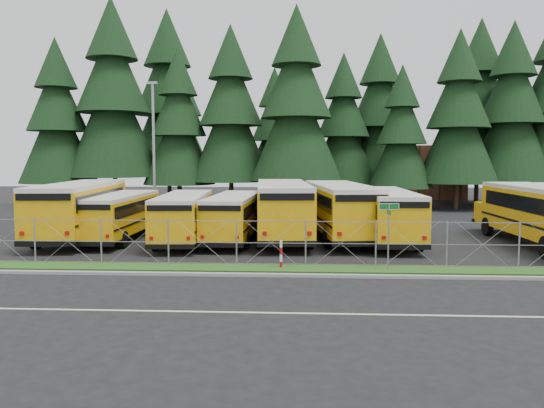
{
  "coord_description": "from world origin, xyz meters",
  "views": [
    {
      "loc": [
        -1.23,
        -23.64,
        4.7
      ],
      "look_at": [
        -2.73,
        4.0,
        2.25
      ],
      "focal_mm": 35.0,
      "sensor_mm": 36.0,
      "label": 1
    }
  ],
  "objects": [
    {
      "name": "bus_5",
      "position": [
        0.99,
        6.95,
        1.58
      ],
      "size": [
        4.26,
        12.33,
        3.17
      ],
      "primitive_type": null,
      "rotation": [
        0.0,
        0.0,
        0.12
      ],
      "color": "orange",
      "rests_on": "ground"
    },
    {
      "name": "bus_2",
      "position": [
        -7.67,
        5.35,
        1.33
      ],
      "size": [
        3.07,
        10.28,
        2.66
      ],
      "primitive_type": null,
      "rotation": [
        0.0,
        0.0,
        0.07
      ],
      "color": "orange",
      "rests_on": "ground"
    },
    {
      "name": "conifer_3",
      "position": [
        -7.68,
        25.34,
        8.4
      ],
      "size": [
        7.6,
        7.6,
        16.81
      ],
      "primitive_type": null,
      "color": "black",
      "rests_on": "ground"
    },
    {
      "name": "bus_3",
      "position": [
        -4.94,
        5.86,
        1.3
      ],
      "size": [
        2.66,
        9.98,
        2.6
      ],
      "primitive_type": null,
      "rotation": [
        0.0,
        0.0,
        -0.03
      ],
      "color": "orange",
      "rests_on": "ground"
    },
    {
      "name": "conifer_0",
      "position": [
        -23.83,
        24.83,
        7.86
      ],
      "size": [
        7.11,
        7.11,
        15.72
      ],
      "primitive_type": null,
      "color": "black",
      "rests_on": "ground"
    },
    {
      "name": "conifer_4",
      "position": [
        -1.65,
        23.44,
        8.98
      ],
      "size": [
        8.12,
        8.12,
        17.96
      ],
      "primitive_type": null,
      "color": "black",
      "rests_on": "ground"
    },
    {
      "name": "grass_verge",
      "position": [
        0.0,
        -1.7,
        0.03
      ],
      "size": [
        50.0,
        1.4,
        0.06
      ],
      "primitive_type": "cube",
      "color": "#1C4714",
      "rests_on": "ground"
    },
    {
      "name": "bus_0",
      "position": [
        -13.88,
        6.24,
        1.61
      ],
      "size": [
        4.07,
        12.54,
        3.23
      ],
      "primitive_type": null,
      "rotation": [
        0.0,
        0.0,
        0.1
      ],
      "color": "orange",
      "rests_on": "ground"
    },
    {
      "name": "chainlink_fence",
      "position": [
        0.0,
        -1.0,
        1.0
      ],
      "size": [
        44.0,
        0.1,
        2.0
      ],
      "primitive_type": null,
      "color": "#94969C",
      "rests_on": "ground"
    },
    {
      "name": "conifer_1",
      "position": [
        -18.81,
        25.69,
        9.78
      ],
      "size": [
        8.84,
        8.84,
        19.55
      ],
      "primitive_type": null,
      "color": "black",
      "rests_on": "ground"
    },
    {
      "name": "ground",
      "position": [
        0.0,
        0.0,
        0.0
      ],
      "size": [
        120.0,
        120.0,
        0.0
      ],
      "primitive_type": "plane",
      "color": "black",
      "rests_on": "ground"
    },
    {
      "name": "bus_4",
      "position": [
        -2.28,
        6.81,
        1.62
      ],
      "size": [
        3.83,
        12.57,
        3.25
      ],
      "primitive_type": null,
      "rotation": [
        0.0,
        0.0,
        0.07
      ],
      "color": "orange",
      "rests_on": "ground"
    },
    {
      "name": "conifer_11",
      "position": [
        -4.07,
        33.99,
        7.18
      ],
      "size": [
        6.49,
        6.49,
        14.36
      ],
      "primitive_type": null,
      "color": "black",
      "rests_on": "ground"
    },
    {
      "name": "conifer_12",
      "position": [
        6.7,
        30.96,
        8.54
      ],
      "size": [
        7.72,
        7.72,
        17.07
      ],
      "primitive_type": null,
      "color": "black",
      "rests_on": "ground"
    },
    {
      "name": "conifer_10",
      "position": [
        -15.24,
        32.18,
        10.07
      ],
      "size": [
        9.11,
        9.11,
        20.14
      ],
      "primitive_type": null,
      "color": "black",
      "rests_on": "ground"
    },
    {
      "name": "brick_building",
      "position": [
        6.0,
        40.0,
        3.0
      ],
      "size": [
        22.0,
        10.0,
        6.0
      ],
      "primitive_type": "cube",
      "color": "brown",
      "rests_on": "ground"
    },
    {
      "name": "light_standard",
      "position": [
        -11.97,
        14.77,
        5.5
      ],
      "size": [
        0.7,
        0.35,
        10.14
      ],
      "color": "#94969C",
      "rests_on": "ground"
    },
    {
      "name": "conifer_13",
      "position": [
        16.59,
        31.05,
        9.24
      ],
      "size": [
        8.36,
        8.36,
        18.48
      ],
      "primitive_type": null,
      "color": "black",
      "rests_on": "ground"
    },
    {
      "name": "conifer_5",
      "position": [
        2.85,
        28.33,
        7.36
      ],
      "size": [
        6.66,
        6.66,
        14.72
      ],
      "primitive_type": null,
      "color": "black",
      "rests_on": "ground"
    },
    {
      "name": "bus_1",
      "position": [
        -11.42,
        5.88,
        1.31
      ],
      "size": [
        2.37,
        9.98,
        2.61
      ],
      "primitive_type": null,
      "rotation": [
        0.0,
        0.0,
        0.0
      ],
      "color": "orange",
      "rests_on": "ground"
    },
    {
      "name": "conifer_8",
      "position": [
        18.2,
        26.95,
        8.6
      ],
      "size": [
        7.78,
        7.78,
        17.2
      ],
      "primitive_type": null,
      "color": "black",
      "rests_on": "ground"
    },
    {
      "name": "striped_bollard",
      "position": [
        -2.05,
        -1.55,
        0.6
      ],
      "size": [
        0.11,
        0.11,
        1.2
      ],
      "primitive_type": "cylinder",
      "color": "#B20C0C",
      "rests_on": "ground"
    },
    {
      "name": "road_lane_line",
      "position": [
        0.0,
        -8.0,
        0.01
      ],
      "size": [
        50.0,
        0.12,
        0.01
      ],
      "primitive_type": "cube",
      "color": "beige",
      "rests_on": "ground"
    },
    {
      "name": "conifer_2",
      "position": [
        -12.58,
        25.41,
        7.38
      ],
      "size": [
        6.68,
        6.68,
        14.77
      ],
      "primitive_type": null,
      "color": "black",
      "rests_on": "ground"
    },
    {
      "name": "street_sign",
      "position": [
        2.41,
        -1.74,
        2.03
      ],
      "size": [
        0.84,
        0.55,
        2.81
      ],
      "color": "#94969C",
      "rests_on": "ground"
    },
    {
      "name": "conifer_6",
      "position": [
        7.87,
        25.25,
        6.51
      ],
      "size": [
        5.89,
        5.89,
        13.03
      ],
      "primitive_type": null,
      "color": "black",
      "rests_on": "ground"
    },
    {
      "name": "conifer_7",
      "position": [
        12.91,
        25.3,
        8.07
      ],
      "size": [
        7.3,
        7.3,
        16.15
      ],
      "primitive_type": null,
      "color": "black",
      "rests_on": "ground"
    },
    {
      "name": "curb",
      "position": [
        0.0,
        -3.1,
        0.06
      ],
      "size": [
        50.0,
        0.25,
        0.12
      ],
      "primitive_type": "cube",
      "color": "gray",
      "rests_on": "ground"
    },
    {
      "name": "bus_6",
      "position": [
        3.56,
        6.0,
        1.43
      ],
      "size": [
        2.63,
        10.92,
        2.86
      ],
      "primitive_type": null,
      "rotation": [
        0.0,
        0.0,
        0.01
      ],
      "color": "orange",
      "rests_on": "ground"
    },
    {
      "name": "bus_east",
      "position": [
        11.32,
        4.62,
        1.6
      ],
      "size": [
        3.09,
        12.27,
        3.2
      ],
      "primitive_type": null,
      "rotation": [
        0.0,
        0.0,
        0.02
      ],
      "color": "orange",
      "rests_on": "ground"
    }
  ]
}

